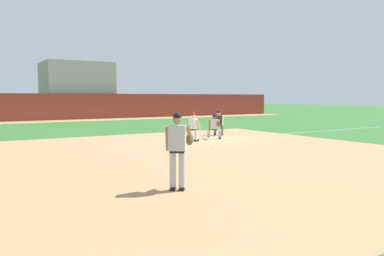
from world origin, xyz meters
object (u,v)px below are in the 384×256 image
(baseball, at_px, (212,148))
(baserunner, at_px, (193,126))
(first_baseman, at_px, (215,125))
(umpire, at_px, (219,122))
(first_base_bag, at_px, (207,139))
(pitcher, at_px, (178,146))

(baseball, distance_m, baserunner, 3.11)
(first_baseman, bearing_deg, umpire, 47.93)
(first_base_bag, distance_m, baseball, 3.69)
(baseball, xyz_separation_m, first_baseman, (2.37, 3.16, 0.69))
(umpire, bearing_deg, pitcher, -130.01)
(baseball, bearing_deg, pitcher, -131.19)
(baseball, bearing_deg, first_base_bag, 58.83)
(baseball, distance_m, pitcher, 7.29)
(first_baseman, relative_size, umpire, 0.92)
(pitcher, bearing_deg, baserunner, 56.01)
(first_base_bag, relative_size, baserunner, 0.26)
(baserunner, relative_size, umpire, 1.00)
(first_base_bag, xyz_separation_m, pitcher, (-6.67, -8.59, 1.01))
(baserunner, distance_m, umpire, 3.25)
(first_baseman, bearing_deg, baseball, -126.88)
(baseball, xyz_separation_m, pitcher, (-4.76, -5.44, 1.02))
(pitcher, relative_size, baserunner, 1.27)
(baserunner, bearing_deg, first_baseman, 9.88)
(baseball, relative_size, pitcher, 0.04)
(umpire, bearing_deg, first_base_bag, -140.79)
(baserunner, height_order, umpire, same)
(pitcher, height_order, baserunner, pitcher)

